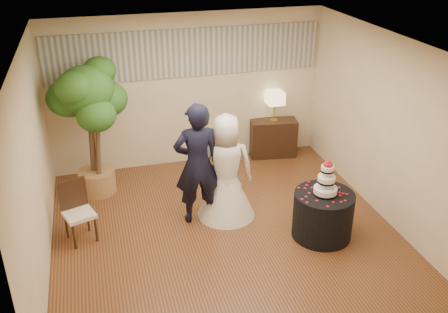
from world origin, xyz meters
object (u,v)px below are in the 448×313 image
object	(u,v)px
bride	(226,167)
wedding_cake	(327,177)
groom	(197,164)
table_lamp	(275,106)
cake_table	(323,215)
console	(273,138)
ficus_tree	(91,129)
side_chair	(79,213)

from	to	relation	value
bride	wedding_cake	size ratio (longest dim) A/B	3.14
groom	table_lamp	bearing A→B (deg)	-133.52
cake_table	console	xyz separation A→B (m)	(0.26, 2.76, 0.02)
groom	ficus_tree	bearing A→B (deg)	-39.07
cake_table	table_lamp	world-z (taller)	table_lamp
side_chair	bride	bearing A→B (deg)	-16.42
bride	console	size ratio (longest dim) A/B	1.91
bride	cake_table	size ratio (longest dim) A/B	1.93
groom	console	bearing A→B (deg)	-133.52
bride	side_chair	world-z (taller)	bride
console	wedding_cake	bearing A→B (deg)	-86.53
groom	cake_table	bearing A→B (deg)	153.68
table_lamp	side_chair	bearing A→B (deg)	-152.20
bride	cake_table	world-z (taller)	bride
side_chair	cake_table	bearing A→B (deg)	-32.64
wedding_cake	ficus_tree	xyz separation A→B (m)	(-3.12, 2.20, 0.19)
side_chair	console	bearing A→B (deg)	8.72
wedding_cake	console	xyz separation A→B (m)	(0.26, 2.76, -0.60)
groom	bride	distance (m)	0.47
console	ficus_tree	bearing A→B (deg)	-161.81
groom	side_chair	bearing A→B (deg)	4.86
cake_table	ficus_tree	distance (m)	3.91
cake_table	ficus_tree	size ratio (longest dim) A/B	0.37
cake_table	wedding_cake	xyz separation A→B (m)	(0.00, 0.00, 0.62)
groom	side_chair	distance (m)	1.83
ficus_tree	side_chair	distance (m)	1.57
groom	wedding_cake	distance (m)	1.88
wedding_cake	side_chair	bearing A→B (deg)	166.44
ficus_tree	table_lamp	bearing A→B (deg)	9.41
groom	bride	size ratio (longest dim) A/B	1.14
bride	ficus_tree	bearing A→B (deg)	-23.92
bride	console	distance (m)	2.39
bride	wedding_cake	bearing A→B (deg)	151.99
console	ficus_tree	distance (m)	3.52
wedding_cake	side_chair	distance (m)	3.55
cake_table	table_lamp	distance (m)	2.85
groom	cake_table	distance (m)	1.98
console	table_lamp	size ratio (longest dim) A/B	1.52
wedding_cake	groom	bearing A→B (deg)	151.38
groom	wedding_cake	world-z (taller)	groom
cake_table	table_lamp	xyz separation A→B (m)	(0.26, 2.76, 0.67)
groom	wedding_cake	bearing A→B (deg)	153.68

